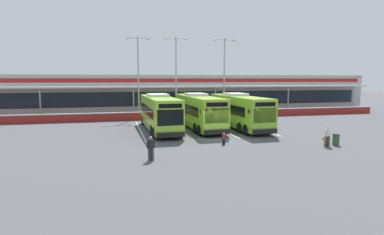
{
  "coord_description": "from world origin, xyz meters",
  "views": [
    {
      "loc": [
        -8.76,
        -26.63,
        5.32
      ],
      "look_at": [
        -1.51,
        3.0,
        1.6
      ],
      "focal_mm": 29.42,
      "sensor_mm": 36.0,
      "label": 1
    }
  ],
  "objects_px": {
    "coach_bus_leftmost": "(159,113)",
    "pedestrian_child": "(224,138)",
    "litter_bin": "(336,140)",
    "coach_bus_centre": "(238,112)",
    "lamp_post_east": "(224,72)",
    "pedestrian_with_handbag": "(327,136)",
    "lamp_post_centre": "(176,72)",
    "coach_bus_left_centre": "(198,112)",
    "lamp_post_west": "(138,72)",
    "pedestrian_in_dark_coat": "(151,148)"
  },
  "relations": [
    {
      "from": "coach_bus_centre",
      "to": "pedestrian_with_handbag",
      "type": "bearing_deg",
      "value": -74.09
    },
    {
      "from": "lamp_post_centre",
      "to": "coach_bus_left_centre",
      "type": "bearing_deg",
      "value": -86.78
    },
    {
      "from": "coach_bus_left_centre",
      "to": "coach_bus_centre",
      "type": "relative_size",
      "value": 1.0
    },
    {
      "from": "litter_bin",
      "to": "pedestrian_with_handbag",
      "type": "bearing_deg",
      "value": -165.96
    },
    {
      "from": "litter_bin",
      "to": "coach_bus_centre",
      "type": "bearing_deg",
      "value": 111.25
    },
    {
      "from": "pedestrian_with_handbag",
      "to": "pedestrian_child",
      "type": "relative_size",
      "value": 1.61
    },
    {
      "from": "coach_bus_centre",
      "to": "pedestrian_in_dark_coat",
      "type": "height_order",
      "value": "coach_bus_centre"
    },
    {
      "from": "coach_bus_left_centre",
      "to": "pedestrian_with_handbag",
      "type": "xyz_separation_m",
      "value": [
        7.45,
        -11.68,
        -0.93
      ]
    },
    {
      "from": "pedestrian_in_dark_coat",
      "to": "litter_bin",
      "type": "relative_size",
      "value": 1.74
    },
    {
      "from": "pedestrian_child",
      "to": "lamp_post_east",
      "type": "height_order",
      "value": "lamp_post_east"
    },
    {
      "from": "coach_bus_leftmost",
      "to": "lamp_post_east",
      "type": "distance_m",
      "value": 15.65
    },
    {
      "from": "lamp_post_west",
      "to": "lamp_post_centre",
      "type": "height_order",
      "value": "same"
    },
    {
      "from": "lamp_post_west",
      "to": "coach_bus_centre",
      "type": "bearing_deg",
      "value": -49.3
    },
    {
      "from": "coach_bus_leftmost",
      "to": "coach_bus_centre",
      "type": "distance_m",
      "value": 8.71
    },
    {
      "from": "coach_bus_left_centre",
      "to": "coach_bus_centre",
      "type": "xyz_separation_m",
      "value": [
        4.35,
        -0.81,
        0.0
      ]
    },
    {
      "from": "lamp_post_east",
      "to": "litter_bin",
      "type": "height_order",
      "value": "lamp_post_east"
    },
    {
      "from": "coach_bus_leftmost",
      "to": "litter_bin",
      "type": "relative_size",
      "value": 13.13
    },
    {
      "from": "coach_bus_leftmost",
      "to": "pedestrian_child",
      "type": "bearing_deg",
      "value": -64.14
    },
    {
      "from": "lamp_post_east",
      "to": "pedestrian_with_handbag",
      "type": "bearing_deg",
      "value": -87.31
    },
    {
      "from": "pedestrian_child",
      "to": "litter_bin",
      "type": "relative_size",
      "value": 1.08
    },
    {
      "from": "coach_bus_leftmost",
      "to": "coach_bus_centre",
      "type": "relative_size",
      "value": 1.0
    },
    {
      "from": "pedestrian_in_dark_coat",
      "to": "lamp_post_west",
      "type": "xyz_separation_m",
      "value": [
        0.98,
        23.44,
        5.42
      ]
    },
    {
      "from": "litter_bin",
      "to": "coach_bus_left_centre",
      "type": "bearing_deg",
      "value": 126.59
    },
    {
      "from": "coach_bus_left_centre",
      "to": "lamp_post_centre",
      "type": "height_order",
      "value": "lamp_post_centre"
    },
    {
      "from": "pedestrian_with_handbag",
      "to": "lamp_post_east",
      "type": "relative_size",
      "value": 0.15
    },
    {
      "from": "pedestrian_in_dark_coat",
      "to": "litter_bin",
      "type": "bearing_deg",
      "value": 4.71
    },
    {
      "from": "coach_bus_leftmost",
      "to": "litter_bin",
      "type": "distance_m",
      "value": 16.89
    },
    {
      "from": "coach_bus_centre",
      "to": "pedestrian_in_dark_coat",
      "type": "relative_size",
      "value": 7.54
    },
    {
      "from": "pedestrian_child",
      "to": "lamp_post_east",
      "type": "relative_size",
      "value": 0.09
    },
    {
      "from": "lamp_post_west",
      "to": "litter_bin",
      "type": "distance_m",
      "value": 26.93
    },
    {
      "from": "coach_bus_left_centre",
      "to": "coach_bus_centre",
      "type": "distance_m",
      "value": 4.43
    },
    {
      "from": "coach_bus_left_centre",
      "to": "lamp_post_east",
      "type": "relative_size",
      "value": 1.11
    },
    {
      "from": "lamp_post_west",
      "to": "pedestrian_with_handbag",
      "type": "bearing_deg",
      "value": -59.82
    },
    {
      "from": "coach_bus_leftmost",
      "to": "lamp_post_centre",
      "type": "xyz_separation_m",
      "value": [
        3.8,
        10.37,
        4.5
      ]
    },
    {
      "from": "pedestrian_with_handbag",
      "to": "litter_bin",
      "type": "bearing_deg",
      "value": 14.04
    },
    {
      "from": "coach_bus_left_centre",
      "to": "pedestrian_with_handbag",
      "type": "height_order",
      "value": "coach_bus_left_centre"
    },
    {
      "from": "coach_bus_leftmost",
      "to": "lamp_post_east",
      "type": "xyz_separation_m",
      "value": [
        10.79,
        10.4,
        4.5
      ]
    },
    {
      "from": "lamp_post_east",
      "to": "litter_bin",
      "type": "relative_size",
      "value": 11.83
    },
    {
      "from": "pedestrian_child",
      "to": "lamp_post_centre",
      "type": "height_order",
      "value": "lamp_post_centre"
    },
    {
      "from": "coach_bus_leftmost",
      "to": "lamp_post_west",
      "type": "bearing_deg",
      "value": 96.35
    },
    {
      "from": "lamp_post_west",
      "to": "litter_bin",
      "type": "bearing_deg",
      "value": -57.6
    },
    {
      "from": "coach_bus_left_centre",
      "to": "lamp_post_centre",
      "type": "distance_m",
      "value": 10.84
    },
    {
      "from": "pedestrian_with_handbag",
      "to": "pedestrian_in_dark_coat",
      "type": "height_order",
      "value": "same"
    },
    {
      "from": "coach_bus_centre",
      "to": "pedestrian_with_handbag",
      "type": "distance_m",
      "value": 11.35
    },
    {
      "from": "pedestrian_with_handbag",
      "to": "pedestrian_child",
      "type": "distance_m",
      "value": 8.15
    },
    {
      "from": "pedestrian_with_handbag",
      "to": "lamp_post_centre",
      "type": "distance_m",
      "value": 23.6
    },
    {
      "from": "coach_bus_left_centre",
      "to": "lamp_post_west",
      "type": "bearing_deg",
      "value": 117.5
    },
    {
      "from": "coach_bus_centre",
      "to": "coach_bus_left_centre",
      "type": "bearing_deg",
      "value": 169.49
    },
    {
      "from": "coach_bus_leftmost",
      "to": "pedestrian_child",
      "type": "relative_size",
      "value": 12.15
    },
    {
      "from": "coach_bus_centre",
      "to": "pedestrian_in_dark_coat",
      "type": "bearing_deg",
      "value": -132.7
    }
  ]
}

